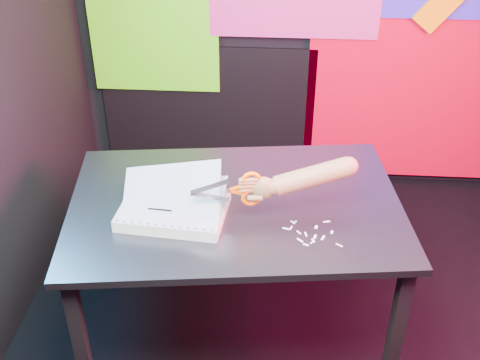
{
  "coord_description": "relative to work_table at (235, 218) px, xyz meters",
  "views": [
    {
      "loc": [
        -0.32,
        -1.87,
        2.13
      ],
      "look_at": [
        -0.45,
        0.07,
        0.87
      ],
      "focal_mm": 45.0,
      "sensor_mm": 36.0,
      "label": 1
    }
  ],
  "objects": [
    {
      "name": "room",
      "position": [
        0.47,
        -0.09,
        0.68
      ],
      "size": [
        3.01,
        3.01,
        2.71
      ],
      "color": "black",
      "rests_on": "ground"
    },
    {
      "name": "backdrop",
      "position": [
        0.53,
        1.38,
        0.29
      ],
      "size": [
        2.88,
        0.05,
        2.08
      ],
      "color": "#BD001C",
      "rests_on": "ground"
    },
    {
      "name": "work_table",
      "position": [
        0.0,
        0.0,
        0.0
      ],
      "size": [
        1.41,
        1.03,
        0.75
      ],
      "rotation": [
        0.0,
        0.0,
        0.12
      ],
      "color": "black",
      "rests_on": "ground"
    },
    {
      "name": "printout_stack",
      "position": [
        -0.23,
        -0.1,
        0.11
      ],
      "size": [
        0.42,
        0.33,
        0.21
      ],
      "rotation": [
        0.0,
        0.0,
        -0.09
      ],
      "color": "beige",
      "rests_on": "work_table"
    },
    {
      "name": "scissors",
      "position": [
        0.05,
        -0.12,
        0.22
      ],
      "size": [
        0.26,
        0.06,
        0.15
      ],
      "rotation": [
        0.0,
        0.0,
        0.2
      ],
      "color": "#B8B9C6",
      "rests_on": "printout_stack"
    },
    {
      "name": "hand_forearm",
      "position": [
        0.26,
        -0.08,
        0.25
      ],
      "size": [
        0.43,
        0.13,
        0.15
      ],
      "rotation": [
        0.0,
        0.0,
        0.2
      ],
      "color": "#A26934",
      "rests_on": "work_table"
    },
    {
      "name": "paper_clippings",
      "position": [
        0.29,
        -0.18,
        0.08
      ],
      "size": [
        0.22,
        0.16,
        0.0
      ],
      "color": "white",
      "rests_on": "work_table"
    }
  ]
}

